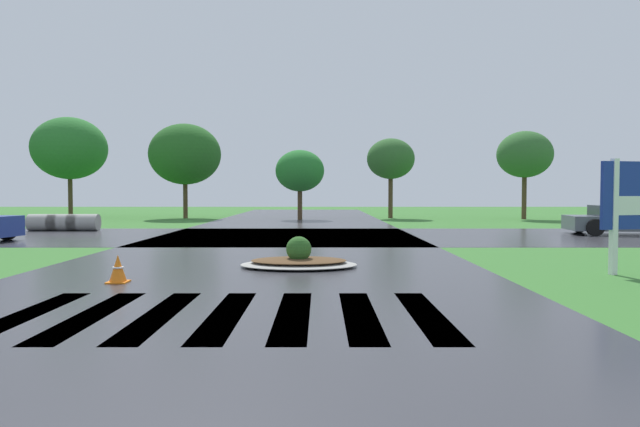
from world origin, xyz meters
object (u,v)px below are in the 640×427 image
car_dark_suv (624,221)px  traffic_cone (116,270)px  median_island (297,261)px  drainage_pipe_stack (62,223)px

car_dark_suv → traffic_cone: 19.37m
median_island → car_dark_suv: (12.34, 9.42, 0.39)m
median_island → car_dark_suv: car_dark_suv is taller
median_island → car_dark_suv: 15.53m
car_dark_suv → traffic_cone: size_ratio=9.03×
median_island → traffic_cone: 3.85m
drainage_pipe_stack → traffic_cone: (7.21, -13.62, -0.12)m
median_island → car_dark_suv: size_ratio=0.55×
median_island → car_dark_suv: bearing=37.3°
median_island → drainage_pipe_stack: 15.53m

